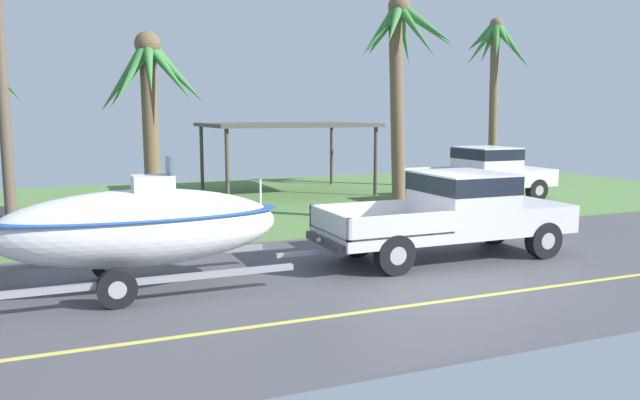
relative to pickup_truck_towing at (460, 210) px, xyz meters
The scene contains 9 objects.
ground 7.71m from the pickup_truck_towing, 101.67° to the left, with size 36.00×22.00×0.11m.
pickup_truck_towing is the anchor object (origin of this frame).
boat_on_trailer 6.78m from the pickup_truck_towing, behind, with size 6.19×2.18×2.36m.
parked_pickup_background 9.38m from the pickup_truck_towing, 49.47° to the left, with size 5.87×2.09×1.93m.
carport_awning 11.65m from the pickup_truck_towing, 89.76° to the left, with size 6.17×4.61×2.76m.
palm_tree_near_left 13.65m from the pickup_truck_towing, 49.07° to the left, with size 2.96×2.74×6.93m.
palm_tree_mid 8.76m from the pickup_truck_towing, 133.40° to the left, with size 2.99×3.34×5.27m.
palm_tree_far_left 5.96m from the pickup_truck_towing, 77.52° to the left, with size 3.16×3.25×6.41m.
utility_pole 10.12m from the pickup_truck_towing, 157.99° to the left, with size 0.24×1.80×7.08m.
Camera 1 is at (-6.43, -10.33, 3.11)m, focal length 35.02 mm.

